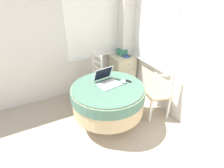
# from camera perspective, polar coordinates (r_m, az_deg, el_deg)

# --- Properties ---
(corner_room_shell) EXTENTS (4.51, 5.15, 2.55)m
(corner_room_shell) POSITION_cam_1_polar(r_m,az_deg,el_deg) (2.62, 2.13, 11.33)
(corner_room_shell) COLOR silver
(corner_room_shell) RESTS_ON ground_plane
(round_dining_table) EXTENTS (1.16, 1.16, 0.74)m
(round_dining_table) POSITION_cam_1_polar(r_m,az_deg,el_deg) (2.79, -1.31, -4.18)
(round_dining_table) COLOR #4C3D2D
(round_dining_table) RESTS_ON ground_plane
(laptop) EXTENTS (0.38, 0.38, 0.24)m
(laptop) POSITION_cam_1_polar(r_m,az_deg,el_deg) (2.74, -1.62, 1.11)
(laptop) COLOR silver
(laptop) RESTS_ON round_dining_table
(computer_mouse) EXTENTS (0.07, 0.10, 0.05)m
(computer_mouse) POSITION_cam_1_polar(r_m,az_deg,el_deg) (2.77, 3.80, 0.82)
(computer_mouse) COLOR white
(computer_mouse) RESTS_ON round_dining_table
(cell_phone) EXTENTS (0.09, 0.12, 0.01)m
(cell_phone) POSITION_cam_1_polar(r_m,az_deg,el_deg) (2.84, 5.36, 0.94)
(cell_phone) COLOR black
(cell_phone) RESTS_ON round_dining_table
(dining_chair_near_back_window) EXTENTS (0.48, 0.45, 0.95)m
(dining_chair_near_back_window) POSITION_cam_1_polar(r_m,az_deg,el_deg) (3.57, -6.63, 2.02)
(dining_chair_near_back_window) COLOR tan
(dining_chair_near_back_window) RESTS_ON ground_plane
(dining_chair_near_right_window) EXTENTS (0.48, 0.51, 0.95)m
(dining_chair_near_right_window) POSITION_cam_1_polar(r_m,az_deg,el_deg) (3.14, 14.67, -3.19)
(dining_chair_near_right_window) COLOR tan
(dining_chair_near_right_window) RESTS_ON ground_plane
(corner_cabinet) EXTENTS (0.49, 0.49, 0.77)m
(corner_cabinet) POSITION_cam_1_polar(r_m,az_deg,el_deg) (3.98, 3.37, 4.18)
(corner_cabinet) COLOR beige
(corner_cabinet) RESTS_ON ground_plane
(storage_box) EXTENTS (0.17, 0.19, 0.12)m
(storage_box) POSITION_cam_1_polar(r_m,az_deg,el_deg) (3.85, 3.24, 10.41)
(storage_box) COLOR #387A5B
(storage_box) RESTS_ON corner_cabinet
(book_on_cabinet) EXTENTS (0.14, 0.19, 0.02)m
(book_on_cabinet) POSITION_cam_1_polar(r_m,az_deg,el_deg) (3.77, 4.46, 9.15)
(book_on_cabinet) COLOR #33478C
(book_on_cabinet) RESTS_ON corner_cabinet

